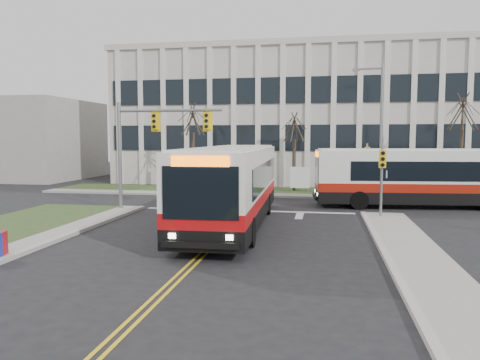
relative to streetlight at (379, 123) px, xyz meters
name	(u,v)px	position (x,y,z in m)	size (l,w,h in m)	color
ground	(216,242)	(-8.03, -16.20, -5.19)	(120.00, 120.00, 0.00)	black
sidewalk_east	(446,290)	(-0.53, -21.20, -5.12)	(2.00, 26.00, 0.14)	#9E9B93
sidewalk_cross	(334,197)	(-3.03, -1.00, -5.12)	(44.00, 1.60, 0.14)	#9E9B93
building_lawn	(333,192)	(-3.03, 1.80, -5.13)	(44.00, 5.00, 0.12)	#2C421C
office_building	(332,120)	(-3.03, 13.80, 0.81)	(40.00, 16.00, 12.00)	beige
building_annex	(28,140)	(-34.03, 9.80, -1.19)	(12.00, 12.00, 8.00)	#9E9B93
mast_arm_signal	(147,136)	(-13.65, -9.04, -0.94)	(6.11, 0.38, 6.20)	slate
signal_pole_near	(382,170)	(-0.83, -9.30, -2.69)	(0.34, 0.39, 3.80)	slate
signal_pole_far	(367,162)	(-0.83, -0.80, -2.69)	(0.34, 0.39, 3.80)	slate
streetlight	(379,123)	(0.00, 0.00, 0.00)	(2.15, 0.25, 9.20)	slate
directory_sign	(300,178)	(-5.53, 1.30, -4.02)	(1.50, 0.12, 2.00)	slate
tree_left	(193,121)	(-14.03, 1.80, 0.32)	(1.80, 1.80, 7.70)	#42352B
tree_mid	(294,129)	(-6.03, 2.00, -0.31)	(1.80, 1.80, 6.82)	#42352B
tree_right	(462,114)	(5.97, 1.80, 0.71)	(1.80, 1.80, 8.25)	#42352B
bus_main	(233,187)	(-8.04, -12.51, -3.36)	(2.98, 13.76, 3.67)	silver
bus_cross	(425,179)	(2.25, -4.71, -3.47)	(2.80, 12.93, 3.45)	silver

